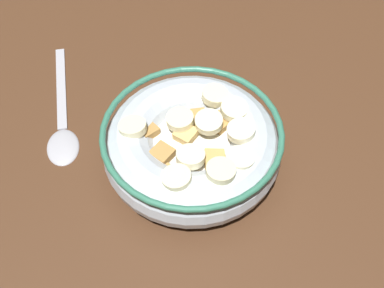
{
  "coord_description": "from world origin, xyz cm",
  "views": [
    {
      "loc": [
        27.02,
        13.2,
        42.01
      ],
      "look_at": [
        0.0,
        0.0,
        3.0
      ],
      "focal_mm": 48.35,
      "sensor_mm": 36.0,
      "label": 1
    }
  ],
  "objects": [
    {
      "name": "spoon",
      "position": [
        2.28,
        -14.0,
        0.34
      ],
      "size": [
        15.17,
        11.86,
        0.8
      ],
      "color": "#A5A5AD",
      "rests_on": "ground_plane"
    },
    {
      "name": "ground_plane",
      "position": [
        0.0,
        0.0,
        -1.0
      ],
      "size": [
        98.9,
        98.9,
        2.0
      ],
      "primitive_type": "cube",
      "color": "#472B19"
    },
    {
      "name": "cereal_bowl",
      "position": [
        0.02,
        0.04,
        2.85
      ],
      "size": [
        17.18,
        17.18,
        5.8
      ],
      "color": "#B2BCC6",
      "rests_on": "ground_plane"
    }
  ]
}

